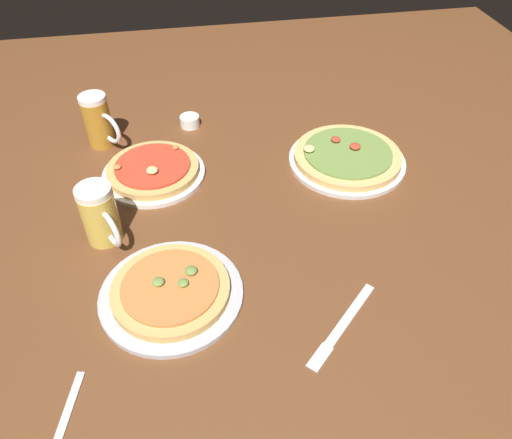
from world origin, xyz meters
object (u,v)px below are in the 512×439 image
Objects in this scene: pizza_plate_far at (347,157)px; beer_mug_dark at (100,215)px; beer_mug_amber at (99,121)px; fork_left at (60,432)px; pizza_plate_near at (171,291)px; ramekin_sauce at (190,121)px; pizza_plate_side at (153,171)px; knife_right at (343,325)px.

pizza_plate_far is 0.65m from beer_mug_dark.
beer_mug_amber is 0.83m from fork_left.
pizza_plate_far is 1.54× the size of fork_left.
pizza_plate_near is 0.24m from beer_mug_dark.
beer_mug_dark is 0.96× the size of beer_mug_amber.
ramekin_sauce is at bearing 146.95° from pizza_plate_far.
pizza_plate_far is at bearing -3.76° from pizza_plate_side.
fork_left and knife_right have the same top height.
pizza_plate_near is 0.63m from ramekin_sauce.
pizza_plate_side reaches higher than knife_right.
pizza_plate_far reaches higher than fork_left.
beer_mug_amber reaches higher than pizza_plate_far.
pizza_plate_far and pizza_plate_side have the same top height.
beer_mug_dark reaches higher than ramekin_sauce.
beer_mug_amber is at bearing -168.36° from ramekin_sauce.
ramekin_sauce is at bearing 11.64° from beer_mug_amber.
ramekin_sauce reaches higher than fork_left.
pizza_plate_far is 0.47m from ramekin_sauce.
fork_left is at bearing -97.28° from beer_mug_dark.
pizza_plate_far is 1.17× the size of pizza_plate_side.
knife_right is (0.23, -0.76, -0.01)m from ramekin_sauce.
beer_mug_dark is at bearing 144.48° from knife_right.
knife_right is at bearing -108.75° from pizza_plate_far.
pizza_plate_near is at bearing -98.03° from ramekin_sauce.
beer_mug_amber is (-0.16, 0.58, 0.06)m from pizza_plate_near.
pizza_plate_near is 0.61m from pizza_plate_far.
fork_left is (-0.03, -0.82, -0.07)m from beer_mug_amber.
pizza_plate_near reaches higher than fork_left.
beer_mug_dark is 0.56m from knife_right.
pizza_plate_side is (-0.02, 0.40, 0.00)m from pizza_plate_near.
pizza_plate_far is 0.91m from fork_left.
fork_left is at bearing -127.89° from pizza_plate_near.
knife_right is at bearing -35.52° from beer_mug_dark.
ramekin_sauce is at bearing 106.65° from knife_right.
pizza_plate_side is at bearing -116.55° from ramekin_sauce.
beer_mug_dark is at bearing -117.72° from pizza_plate_side.
beer_mug_amber is 2.61× the size of ramekin_sauce.
pizza_plate_side is (-0.51, 0.03, -0.00)m from pizza_plate_far.
pizza_plate_side is at bearing 93.31° from pizza_plate_near.
knife_right is (-0.17, -0.50, -0.01)m from pizza_plate_far.
beer_mug_dark is at bearing -163.93° from pizza_plate_far.
ramekin_sauce is at bearing 63.45° from pizza_plate_side.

